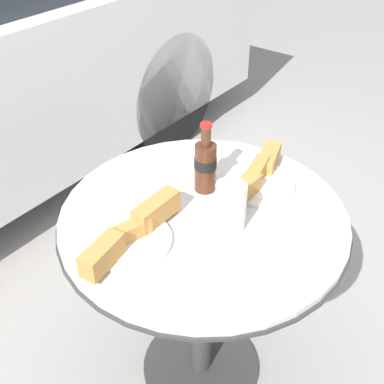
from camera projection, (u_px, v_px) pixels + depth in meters
The scene contains 6 objects.
ground_plane at pixel (201, 366), 1.70m from camera, with size 30.00×30.00×0.00m, color gray.
bistro_table at pixel (203, 253), 1.37m from camera, with size 0.78×0.78×0.70m.
cola_bottle_left at pixel (205, 165), 1.32m from camera, with size 0.06×0.06×0.21m.
drinking_glass at pixel (230, 208), 1.20m from camera, with size 0.08×0.08×0.13m.
lunch_plate_near at pixel (131, 234), 1.17m from camera, with size 0.33×0.22×0.07m.
lunch_plate_far at pixel (256, 178), 1.36m from camera, with size 0.33×0.21×0.07m.
Camera 1 is at (-0.81, -0.58, 1.51)m, focal length 45.00 mm.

